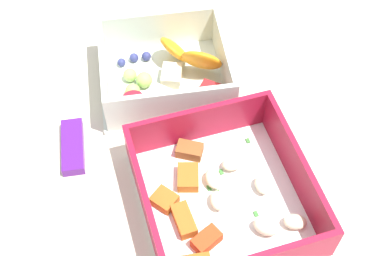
{
  "coord_description": "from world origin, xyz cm",
  "views": [
    {
      "loc": [
        -33.59,
        9.43,
        50.74
      ],
      "look_at": [
        -1.06,
        -1.03,
        4.0
      ],
      "focal_mm": 48.52,
      "sensor_mm": 36.0,
      "label": 1
    }
  ],
  "objects_px": {
    "fruit_bowl": "(168,73)",
    "paper_cup_liner": "(144,25)",
    "pasta_container": "(222,196)",
    "candy_bar": "(73,147)"
  },
  "relations": [
    {
      "from": "pasta_container",
      "to": "paper_cup_liner",
      "type": "bearing_deg",
      "value": 2.86
    },
    {
      "from": "paper_cup_liner",
      "to": "candy_bar",
      "type": "bearing_deg",
      "value": 142.83
    },
    {
      "from": "pasta_container",
      "to": "candy_bar",
      "type": "bearing_deg",
      "value": 50.29
    },
    {
      "from": "pasta_container",
      "to": "candy_bar",
      "type": "height_order",
      "value": "pasta_container"
    },
    {
      "from": "pasta_container",
      "to": "candy_bar",
      "type": "relative_size",
      "value": 2.56
    },
    {
      "from": "fruit_bowl",
      "to": "paper_cup_liner",
      "type": "relative_size",
      "value": 4.22
    },
    {
      "from": "fruit_bowl",
      "to": "candy_bar",
      "type": "height_order",
      "value": "fruit_bowl"
    },
    {
      "from": "fruit_bowl",
      "to": "candy_bar",
      "type": "bearing_deg",
      "value": 115.26
    },
    {
      "from": "pasta_container",
      "to": "fruit_bowl",
      "type": "xyz_separation_m",
      "value": [
        0.18,
        0.01,
        0.0
      ]
    },
    {
      "from": "fruit_bowl",
      "to": "candy_bar",
      "type": "relative_size",
      "value": 2.42
    }
  ]
}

